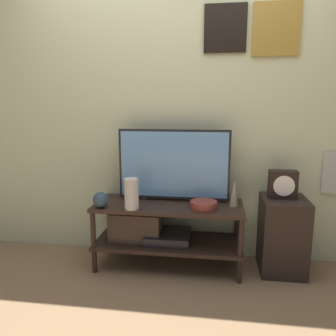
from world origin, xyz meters
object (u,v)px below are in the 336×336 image
Objects in this scene: vase_slim_bronze at (234,193)px; vase_wide_bowl at (204,205)px; mantel_clock at (283,184)px; vase_tall_ceramic at (132,194)px; television at (174,165)px; vase_round_glass at (101,200)px.

vase_slim_bronze is 1.06× the size of vase_wide_bowl.
mantel_clock is at bearing 13.06° from vase_wide_bowl.
vase_tall_ceramic is 1.09× the size of mantel_clock.
vase_wide_bowl is (0.26, -0.19, -0.28)m from television.
vase_round_glass is (-0.80, -0.08, 0.03)m from vase_wide_bowl.
vase_round_glass is (-0.54, -0.27, -0.24)m from television.
television is 4.16× the size of mantel_clock.
vase_slim_bronze is (0.49, -0.08, -0.20)m from television.
vase_tall_ceramic is at bearing -166.24° from vase_slim_bronze.
vase_slim_bronze is 1.05m from vase_round_glass.
vase_slim_bronze is 0.80m from vase_tall_ceramic.
television is 0.65m from vase_round_glass.
vase_tall_ceramic is at bearing -1.70° from vase_round_glass.
vase_slim_bronze reaches higher than vase_wide_bowl.
vase_wide_bowl is 0.86× the size of vase_tall_ceramic.
vase_tall_ceramic is (0.25, -0.01, 0.06)m from vase_round_glass.
vase_slim_bronze reaches higher than vase_round_glass.
mantel_clock is at bearing 5.38° from vase_slim_bronze.
vase_wide_bowl is 0.56m from vase_tall_ceramic.
vase_wide_bowl is at bearing -36.37° from television.
vase_round_glass is 0.52× the size of vase_tall_ceramic.
vase_wide_bowl is 0.94× the size of mantel_clock.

